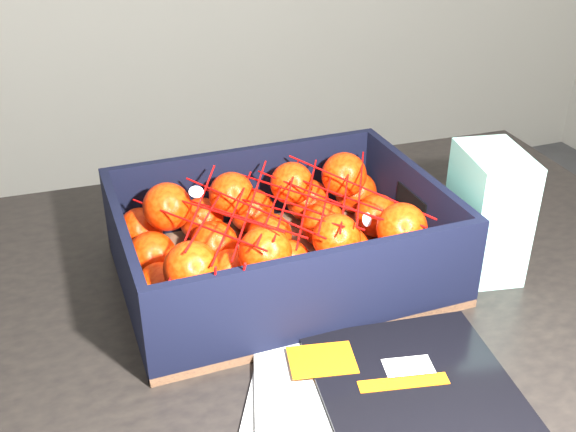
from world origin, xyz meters
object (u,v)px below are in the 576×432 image
object	(u,v)px
table	(289,344)
produce_crate	(280,251)
magazine_stack	(376,424)
retail_carton	(488,212)

from	to	relation	value
table	produce_crate	xyz separation A→B (m)	(-0.00, 0.03, 0.14)
magazine_stack	retail_carton	distance (m)	0.37
magazine_stack	retail_carton	xyz separation A→B (m)	(0.28, 0.22, 0.08)
magazine_stack	retail_carton	size ratio (longest dim) A/B	2.14
produce_crate	table	bearing A→B (deg)	-89.08
magazine_stack	retail_carton	bearing A→B (deg)	38.80
table	magazine_stack	world-z (taller)	magazine_stack
magazine_stack	produce_crate	world-z (taller)	produce_crate
produce_crate	retail_carton	world-z (taller)	retail_carton
magazine_stack	retail_carton	world-z (taller)	retail_carton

